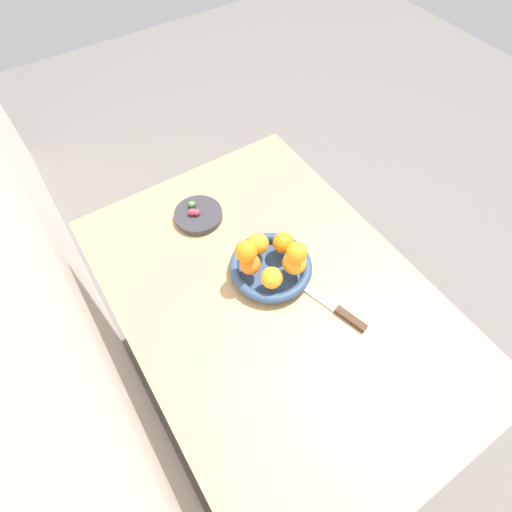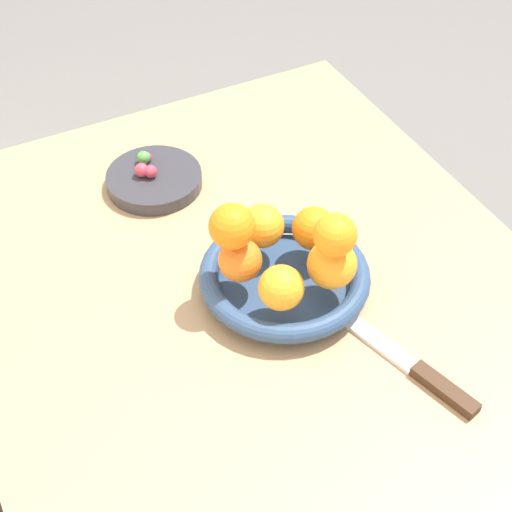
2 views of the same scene
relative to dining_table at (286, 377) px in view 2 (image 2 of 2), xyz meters
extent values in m
cube|color=tan|center=(0.00, 0.00, 0.07)|extent=(1.10, 0.76, 0.04)
cylinder|color=tan|center=(0.49, -0.32, -0.30)|extent=(0.05, 0.05, 0.70)
cylinder|color=tan|center=(0.49, 0.32, -0.30)|extent=(0.05, 0.05, 0.70)
cylinder|color=navy|center=(0.07, -0.03, 0.10)|extent=(0.18, 0.18, 0.01)
torus|color=navy|center=(0.07, -0.03, 0.12)|extent=(0.23, 0.23, 0.03)
cylinder|color=#333338|center=(0.35, 0.04, 0.10)|extent=(0.15, 0.15, 0.02)
sphere|color=orange|center=(0.13, -0.03, 0.16)|extent=(0.06, 0.06, 0.06)
sphere|color=orange|center=(0.09, 0.02, 0.16)|extent=(0.06, 0.06, 0.06)
sphere|color=orange|center=(0.02, 0.00, 0.16)|extent=(0.06, 0.06, 0.06)
sphere|color=orange|center=(0.03, -0.07, 0.16)|extent=(0.06, 0.06, 0.06)
sphere|color=orange|center=(0.10, -0.09, 0.16)|extent=(0.06, 0.06, 0.06)
sphere|color=orange|center=(0.02, -0.07, 0.22)|extent=(0.05, 0.05, 0.05)
sphere|color=orange|center=(0.09, 0.03, 0.21)|extent=(0.06, 0.06, 0.06)
sphere|color=#C6384C|center=(0.36, 0.06, 0.12)|extent=(0.02, 0.02, 0.02)
sphere|color=#4C9947|center=(0.39, 0.04, 0.12)|extent=(0.02, 0.02, 0.02)
sphere|color=#C6384C|center=(0.39, 0.04, 0.12)|extent=(0.02, 0.02, 0.02)
sphere|color=#C6384C|center=(0.35, 0.04, 0.12)|extent=(0.02, 0.02, 0.02)
cube|color=#3F2819|center=(-0.16, -0.12, 0.10)|extent=(0.09, 0.04, 0.01)
cube|color=silver|center=(-0.04, -0.09, 0.09)|extent=(0.17, 0.07, 0.01)
camera|label=1|loc=(-0.40, 0.32, 1.03)|focal=28.00mm
camera|label=2|loc=(-0.55, 0.32, 0.86)|focal=55.00mm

